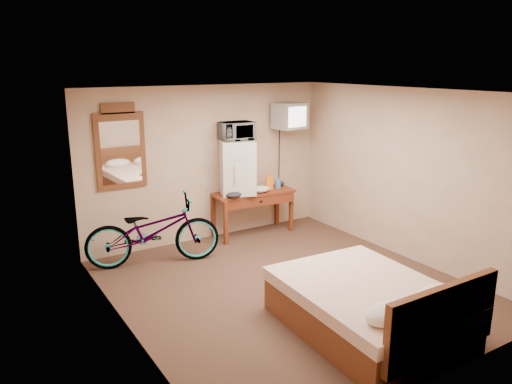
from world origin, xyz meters
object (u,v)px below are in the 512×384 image
crt_television (290,116)px  bed (371,307)px  microwave (237,131)px  blue_cup (278,183)px  bicycle (153,231)px  desk (254,198)px  wall_mirror (120,148)px  mini_fridge (237,167)px

crt_television → bed: bearing=-111.5°
microwave → blue_cup: 1.23m
bicycle → microwave: bearing=-61.6°
blue_cup → bicycle: 2.43m
microwave → crt_television: bearing=1.8°
desk → crt_television: (0.72, 0.02, 1.33)m
crt_television → microwave: bearing=178.3°
desk → blue_cup: 0.52m
bed → blue_cup: bearing=72.0°
wall_mirror → bed: wall_mirror is taller
bicycle → crt_television: bearing=-67.3°
desk → wall_mirror: wall_mirror is taller
mini_fridge → blue_cup: bearing=-4.0°
wall_mirror → bicycle: size_ratio=0.66×
crt_television → wall_mirror: (-2.84, 0.25, -0.33)m
bed → mini_fridge: bearing=84.6°
desk → crt_television: crt_television is taller
mini_fridge → bicycle: size_ratio=0.46×
microwave → bicycle: size_ratio=0.28×
blue_cup → bed: bearing=-108.0°
microwave → bed: 3.75m
wall_mirror → bicycle: wall_mirror is taller
mini_fridge → crt_television: size_ratio=1.42×
bicycle → bed: 3.32m
blue_cup → bicycle: bicycle is taller
desk → mini_fridge: bearing=170.0°
microwave → blue_cup: (0.77, -0.05, -0.95)m
crt_television → bicycle: 3.03m
microwave → wall_mirror: wall_mirror is taller
blue_cup → crt_television: size_ratio=0.26×
wall_mirror → microwave: bearing=-6.9°
mini_fridge → wall_mirror: bearing=173.1°
desk → bed: size_ratio=0.70×
crt_television → desk: bearing=-178.3°
mini_fridge → desk: bearing=-10.0°
microwave → crt_television: size_ratio=0.84×
desk → crt_television: bearing=1.7°
blue_cup → wall_mirror: size_ratio=0.13×
desk → microwave: microwave is taller
microwave → blue_cup: bearing=-0.5°
bed → desk: bearing=79.7°
desk → microwave: 1.18m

